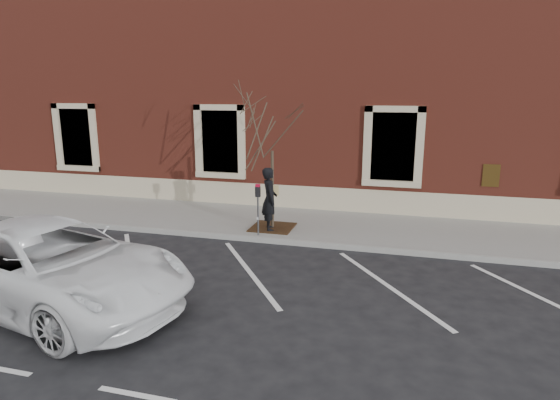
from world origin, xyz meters
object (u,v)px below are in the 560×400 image
(parking_meter, at_px, (258,200))
(sapling, at_px, (272,129))
(man, at_px, (269,199))
(white_truck, at_px, (50,265))

(parking_meter, bearing_deg, sapling, 94.39)
(man, height_order, white_truck, man)
(man, bearing_deg, parking_meter, 139.96)
(parking_meter, height_order, sapling, sapling)
(parking_meter, distance_m, sapling, 2.10)
(sapling, distance_m, white_truck, 6.87)
(man, xyz_separation_m, sapling, (0.02, 0.25, 2.02))
(sapling, height_order, white_truck, sapling)
(man, height_order, sapling, sapling)
(white_truck, bearing_deg, sapling, -14.28)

